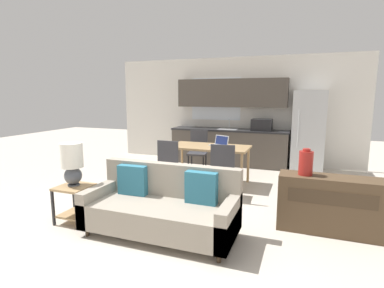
# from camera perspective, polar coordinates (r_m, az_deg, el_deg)

# --- Properties ---
(ground_plane) EXTENTS (20.00, 20.00, 0.00)m
(ground_plane) POSITION_cam_1_polar(r_m,az_deg,el_deg) (3.96, -8.61, -17.10)
(ground_plane) COLOR beige
(wall_back) EXTENTS (6.40, 0.07, 2.70)m
(wall_back) POSITION_cam_1_polar(r_m,az_deg,el_deg) (7.92, 7.68, 6.37)
(wall_back) COLOR silver
(wall_back) RESTS_ON ground_plane
(kitchen_counter) EXTENTS (2.94, 0.65, 2.15)m
(kitchen_counter) POSITION_cam_1_polar(r_m,az_deg,el_deg) (7.66, 7.27, 2.45)
(kitchen_counter) COLOR #4C443D
(kitchen_counter) RESTS_ON ground_plane
(refrigerator) EXTENTS (0.70, 0.75, 1.85)m
(refrigerator) POSITION_cam_1_polar(r_m,az_deg,el_deg) (7.35, 21.23, 2.24)
(refrigerator) COLOR #B7BABC
(refrigerator) RESTS_ON ground_plane
(dining_table) EXTENTS (1.56, 0.80, 0.76)m
(dining_table) POSITION_cam_1_polar(r_m,az_deg,el_deg) (5.92, 3.28, -1.03)
(dining_table) COLOR tan
(dining_table) RESTS_ON ground_plane
(couch) EXTENTS (1.91, 0.80, 0.86)m
(couch) POSITION_cam_1_polar(r_m,az_deg,el_deg) (3.90, -5.61, -11.98)
(couch) COLOR #3D2D1E
(couch) RESTS_ON ground_plane
(side_table) EXTENTS (0.44, 0.44, 0.52)m
(side_table) POSITION_cam_1_polar(r_m,az_deg,el_deg) (4.50, -21.42, -9.55)
(side_table) COLOR tan
(side_table) RESTS_ON ground_plane
(table_lamp) EXTENTS (0.29, 0.29, 0.59)m
(table_lamp) POSITION_cam_1_polar(r_m,az_deg,el_deg) (4.40, -21.86, -3.20)
(table_lamp) COLOR #4C515B
(table_lamp) RESTS_ON side_table
(credenza) EXTENTS (1.26, 0.40, 0.73)m
(credenza) POSITION_cam_1_polar(r_m,az_deg,el_deg) (4.28, 24.68, -10.44)
(credenza) COLOR brown
(credenza) RESTS_ON ground_plane
(vase) EXTENTS (0.18, 0.18, 0.34)m
(vase) POSITION_cam_1_polar(r_m,az_deg,el_deg) (4.12, 20.87, -3.35)
(vase) COLOR maroon
(vase) RESTS_ON credenza
(dining_chair_near_left) EXTENTS (0.43, 0.43, 0.95)m
(dining_chair_near_left) POSITION_cam_1_polar(r_m,az_deg,el_deg) (5.47, -4.07, -3.73)
(dining_chair_near_left) COLOR #38383D
(dining_chair_near_left) RESTS_ON ground_plane
(dining_chair_near_right) EXTENTS (0.45, 0.45, 0.95)m
(dining_chair_near_right) POSITION_cam_1_polar(r_m,az_deg,el_deg) (5.08, 6.06, -4.77)
(dining_chair_near_right) COLOR #38383D
(dining_chair_near_right) RESTS_ON ground_plane
(dining_chair_far_left) EXTENTS (0.48, 0.48, 0.95)m
(dining_chair_far_left) POSITION_cam_1_polar(r_m,az_deg,el_deg) (6.85, 1.15, -1.03)
(dining_chair_far_left) COLOR #38383D
(dining_chair_far_left) RESTS_ON ground_plane
(laptop) EXTENTS (0.39, 0.36, 0.20)m
(laptop) POSITION_cam_1_polar(r_m,az_deg,el_deg) (5.97, 5.30, 0.15)
(laptop) COLOR #B7BABC
(laptop) RESTS_ON dining_table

